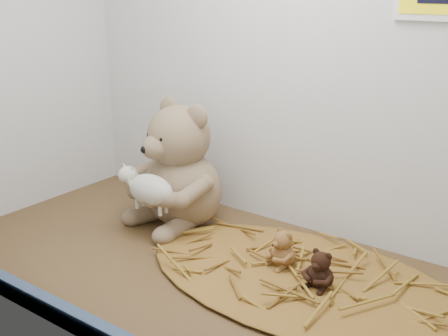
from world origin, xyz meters
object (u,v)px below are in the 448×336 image
Objects in this scene: mini_teddy_brown at (321,268)px; toy_lamb at (151,190)px; mini_teddy_tan at (283,247)px; main_teddy at (182,163)px.

toy_lamb is at bearing -170.95° from mini_teddy_brown.
mini_teddy_brown is (41.39, 1.18, -6.45)cm from toy_lamb.
mini_teddy_tan is (31.57, 4.19, -6.28)cm from toy_lamb.
main_teddy is 1.97× the size of toy_lamb.
main_teddy reaches higher than mini_teddy_brown.
mini_teddy_brown is at bearing 2.99° from mini_teddy_tan.
main_teddy reaches higher than mini_teddy_tan.
mini_teddy_brown is at bearing 1.24° from main_teddy.
mini_teddy_tan reaches higher than mini_teddy_brown.
toy_lamb reaches higher than mini_teddy_brown.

